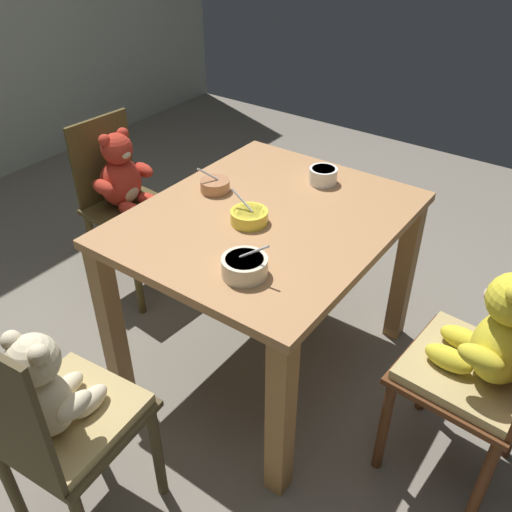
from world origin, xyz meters
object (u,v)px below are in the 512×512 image
teddy_chair_near_left (53,409)px  porridge_bowl_cream_near_left (245,266)px  teddy_chair_near_front (490,354)px  porridge_bowl_terracotta_far_center (215,185)px  porridge_bowl_yellow_center (249,216)px  dining_table (267,244)px  porridge_bowl_white_near_right (323,175)px  teddy_chair_far_center (124,187)px

teddy_chair_near_left → porridge_bowl_cream_near_left: (0.61, -0.21, 0.22)m
teddy_chair_near_front → porridge_bowl_terracotta_far_center: 1.15m
teddy_chair_near_front → porridge_bowl_yellow_center: teddy_chair_near_front is taller
dining_table → porridge_bowl_cream_near_left: bearing=-155.9°
porridge_bowl_terracotta_far_center → dining_table: bearing=-97.0°
dining_table → porridge_bowl_cream_near_left: 0.41m
teddy_chair_near_left → porridge_bowl_cream_near_left: 0.68m
porridge_bowl_cream_near_left → porridge_bowl_white_near_right: porridge_bowl_cream_near_left is taller
porridge_bowl_yellow_center → porridge_bowl_terracotta_far_center: 0.28m
dining_table → teddy_chair_near_front: (-0.05, -0.86, -0.04)m
dining_table → porridge_bowl_yellow_center: 0.18m
teddy_chair_near_front → porridge_bowl_cream_near_left: 0.79m
porridge_bowl_white_near_right → porridge_bowl_cream_near_left: bearing=-170.3°
teddy_chair_far_center → porridge_bowl_white_near_right: 0.97m
teddy_chair_near_left → teddy_chair_near_front: 1.29m
teddy_chair_near_left → teddy_chair_far_center: (1.02, 0.81, 0.01)m
teddy_chair_near_left → porridge_bowl_white_near_right: (1.29, -0.09, 0.22)m
porridge_bowl_white_near_right → porridge_bowl_yellow_center: bearing=172.3°
porridge_bowl_cream_near_left → porridge_bowl_yellow_center: porridge_bowl_cream_near_left is taller
dining_table → porridge_bowl_yellow_center: bearing=165.1°
teddy_chair_near_front → porridge_bowl_yellow_center: 0.90m
dining_table → porridge_bowl_yellow_center: size_ratio=7.30×
dining_table → teddy_chair_near_left: bearing=176.5°
porridge_bowl_cream_near_left → porridge_bowl_terracotta_far_center: bearing=48.6°
teddy_chair_far_center → porridge_bowl_white_near_right: (0.27, -0.90, 0.21)m
porridge_bowl_white_near_right → porridge_bowl_terracotta_far_center: bearing=135.0°
teddy_chair_near_front → porridge_bowl_cream_near_left: bearing=26.5°
porridge_bowl_cream_near_left → porridge_bowl_white_near_right: bearing=9.7°
teddy_chair_far_center → porridge_bowl_yellow_center: (-0.15, -0.85, 0.21)m
porridge_bowl_white_near_right → porridge_bowl_terracotta_far_center: 0.44m
teddy_chair_far_center → porridge_bowl_yellow_center: bearing=-6.2°
porridge_bowl_yellow_center → porridge_bowl_terracotta_far_center: size_ratio=1.24×
teddy_chair_near_left → porridge_bowl_cream_near_left: size_ratio=5.87×
teddy_chair_near_front → porridge_bowl_white_near_right: size_ratio=7.65×
teddy_chair_far_center → porridge_bowl_cream_near_left: bearing=-18.1°
teddy_chair_far_center → porridge_bowl_terracotta_far_center: 0.63m
teddy_chair_near_left → porridge_bowl_yellow_center: 0.90m
teddy_chair_near_front → porridge_bowl_white_near_right: 0.94m
dining_table → teddy_chair_near_left: size_ratio=1.16×
teddy_chair_near_left → porridge_bowl_white_near_right: bearing=-9.5°
teddy_chair_far_center → porridge_bowl_white_near_right: teddy_chair_far_center is taller
porridge_bowl_cream_near_left → teddy_chair_near_front: bearing=-67.6°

